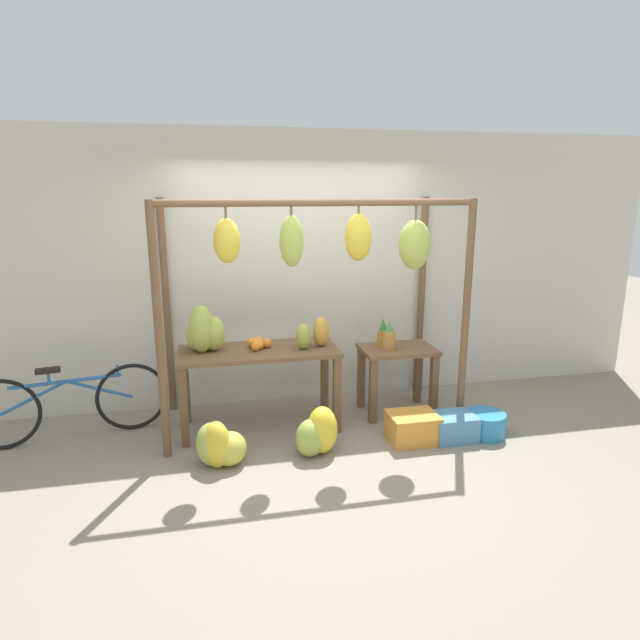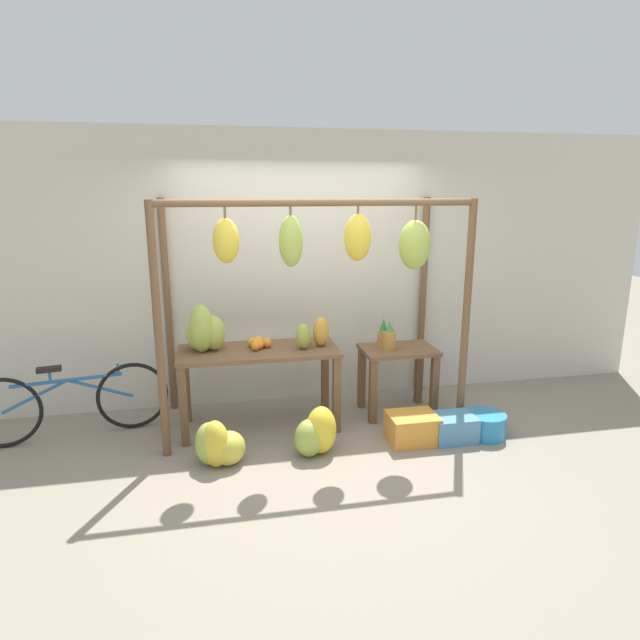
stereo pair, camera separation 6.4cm
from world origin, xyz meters
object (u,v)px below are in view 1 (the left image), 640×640
banana_pile_on_table (204,332)px  orange_pile (258,343)px  banana_pile_ground_left (218,445)px  pineapple_cluster (386,336)px  papaya_pile (312,335)px  fruit_crate_white (413,428)px  fruit_crate_purple (453,427)px  banana_pile_ground_right (317,433)px  parked_bicycle (69,404)px  blue_bucket (485,424)px

banana_pile_on_table → orange_pile: (0.48, 0.00, -0.14)m
banana_pile_on_table → banana_pile_ground_left: bearing=-84.7°
pineapple_cluster → papaya_pile: 0.79m
banana_pile_ground_left → fruit_crate_white: (1.72, 0.07, -0.05)m
orange_pile → fruit_crate_purple: orange_pile is taller
banana_pile_ground_right → fruit_crate_purple: size_ratio=1.23×
orange_pile → pineapple_cluster: size_ratio=0.87×
banana_pile_on_table → papaya_pile: (0.97, -0.10, -0.05)m
orange_pile → parked_bicycle: bearing=178.3°
fruit_crate_white → fruit_crate_purple: bearing=-5.6°
papaya_pile → fruit_crate_white: bearing=-33.9°
pineapple_cluster → blue_bucket: pineapple_cluster is taller
orange_pile → fruit_crate_white: orange_pile is taller
fruit_crate_white → banana_pile_on_table: bearing=160.2°
blue_bucket → fruit_crate_white: bearing=177.2°
orange_pile → fruit_crate_purple: bearing=-22.2°
pineapple_cluster → banana_pile_ground_left: pineapple_cluster is taller
blue_bucket → fruit_crate_purple: (-0.32, -0.00, 0.01)m
banana_pile_ground_right → papaya_pile: (0.07, 0.60, 0.71)m
parked_bicycle → orange_pile: bearing=-1.7°
pineapple_cluster → blue_bucket: (0.74, -0.69, -0.70)m
papaya_pile → orange_pile: bearing=168.5°
fruit_crate_purple → banana_pile_on_table: bearing=162.5°
banana_pile_on_table → pineapple_cluster: banana_pile_on_table is taller
orange_pile → blue_bucket: bearing=-18.8°
banana_pile_on_table → pineapple_cluster: 1.75m
banana_pile_ground_left → pineapple_cluster: bearing=23.6°
banana_pile_on_table → banana_pile_ground_right: banana_pile_on_table is taller
banana_pile_ground_left → fruit_crate_purple: banana_pile_ground_left is taller
banana_pile_ground_left → fruit_crate_white: banana_pile_ground_left is taller
banana_pile_on_table → fruit_crate_white: (1.79, -0.64, -0.82)m
blue_bucket → papaya_pile: (-1.51, 0.58, 0.79)m
banana_pile_ground_left → fruit_crate_white: size_ratio=1.15×
pineapple_cluster → fruit_crate_white: bearing=-86.3°
banana_pile_on_table → fruit_crate_purple: (2.16, -0.68, -0.83)m
blue_bucket → banana_pile_on_table: bearing=164.7°
parked_bicycle → fruit_crate_purple: parked_bicycle is taller
fruit_crate_white → orange_pile: bearing=153.6°
banana_pile_ground_left → banana_pile_ground_right: bearing=1.3°
pineapple_cluster → parked_bicycle: (-2.97, 0.04, -0.46)m
banana_pile_on_table → papaya_pile: bearing=-5.7°
papaya_pile → fruit_crate_purple: bearing=-26.2°
orange_pile → parked_bicycle: size_ratio=0.15×
fruit_crate_white → fruit_crate_purple: size_ratio=1.11×
papaya_pile → banana_pile_ground_left: bearing=-145.6°
banana_pile_on_table → fruit_crate_white: size_ratio=1.03×
fruit_crate_purple → parked_bicycle: bearing=167.7°
fruit_crate_white → blue_bucket: bearing=-2.8°
blue_bucket → orange_pile: bearing=161.2°
banana_pile_on_table → banana_pile_ground_left: size_ratio=0.89×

